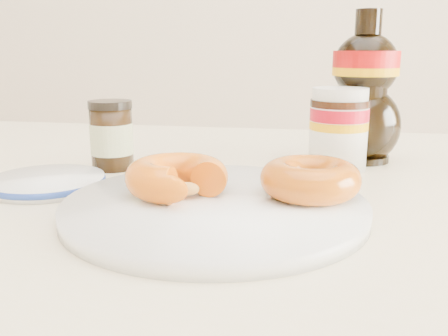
% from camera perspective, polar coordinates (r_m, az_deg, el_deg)
% --- Properties ---
extents(dining_table, '(1.40, 0.90, 0.75)m').
position_cam_1_polar(dining_table, '(0.60, 7.88, -10.31)').
color(dining_table, beige).
rests_on(dining_table, ground).
extents(plate, '(0.30, 0.30, 0.01)m').
position_cam_1_polar(plate, '(0.49, -1.05, -4.41)').
color(plate, white).
rests_on(plate, dining_table).
extents(donut_bitten, '(0.11, 0.11, 0.04)m').
position_cam_1_polar(donut_bitten, '(0.51, -5.40, -1.01)').
color(donut_bitten, '#C83F0B').
rests_on(donut_bitten, plate).
extents(donut_whole, '(0.12, 0.12, 0.04)m').
position_cam_1_polar(donut_whole, '(0.51, 9.83, -1.22)').
color(donut_whole, '#AB470B').
rests_on(donut_whole, plate).
extents(nutella_jar, '(0.08, 0.08, 0.11)m').
position_cam_1_polar(nutella_jar, '(0.68, 12.97, 4.72)').
color(nutella_jar, white).
rests_on(nutella_jar, dining_table).
extents(syrup_bottle, '(0.12, 0.10, 0.21)m').
position_cam_1_polar(syrup_bottle, '(0.74, 15.74, 8.87)').
color(syrup_bottle, black).
rests_on(syrup_bottle, dining_table).
extents(dark_jar, '(0.06, 0.06, 0.09)m').
position_cam_1_polar(dark_jar, '(0.69, -12.72, 3.60)').
color(dark_jar, black).
rests_on(dark_jar, dining_table).
extents(blue_rim_saucer, '(0.13, 0.13, 0.01)m').
position_cam_1_polar(blue_rim_saucer, '(0.62, -19.55, -1.49)').
color(blue_rim_saucer, white).
rests_on(blue_rim_saucer, dining_table).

